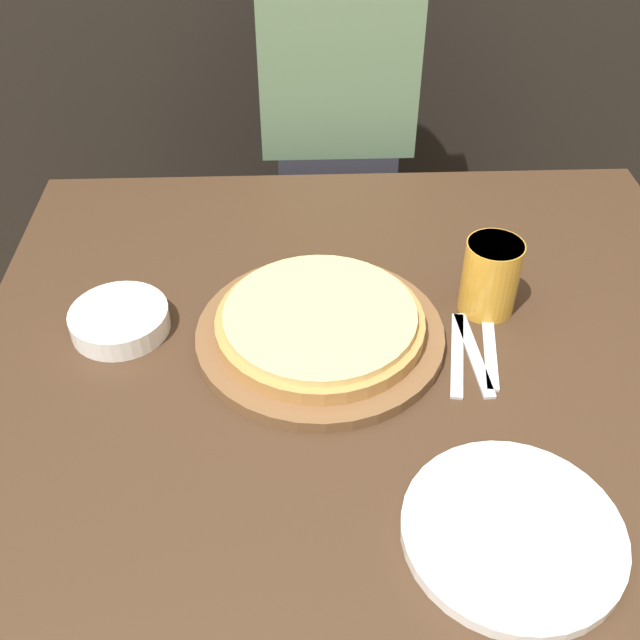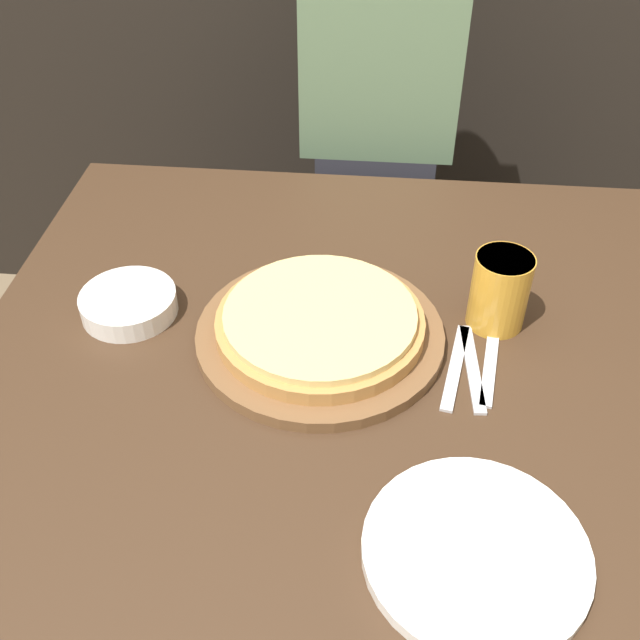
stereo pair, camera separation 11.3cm
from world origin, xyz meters
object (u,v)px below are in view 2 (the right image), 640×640
Objects in this scene: beer_glass at (500,288)px; side_bowl at (129,303)px; dinner_knife at (472,368)px; fork at (455,367)px; dinner_plate at (476,552)px; diner_person at (375,166)px; spoon at (490,369)px; pizza_on_board at (320,328)px.

side_bowl is at bearing -176.88° from beer_glass.
beer_glass is at bearing 70.27° from dinner_knife.
beer_glass is 0.14m from fork.
fork and dinner_knife have the same top height.
dinner_plate is at bearing -97.47° from beer_glass.
diner_person is at bearing 100.85° from fork.
fork is at bearing 180.00° from spoon.
side_bowl is 0.77m from diner_person.
dinner_knife is (0.02, 0.31, -0.01)m from dinner_plate.
spoon is (-0.02, -0.11, -0.06)m from beer_glass.
dinner_plate is 0.32m from spoon.
side_bowl is at bearing 171.16° from fork.
beer_glass reaches higher than fork.
spoon is at bearing 0.00° from dinner_knife.
side_bowl is 0.83× the size of dinner_knife.
pizza_on_board reaches higher than spoon.
diner_person reaches higher than pizza_on_board.
spoon is at bearing -97.69° from beer_glass.
pizza_on_board is 0.72m from diner_person.
fork is (-0.01, 0.31, -0.01)m from dinner_plate.
dinner_plate is at bearing -88.30° from fork.
side_bowl reaches higher than fork.
beer_glass reaches higher than pizza_on_board.
side_bowl reaches higher than dinner_plate.
pizza_on_board is 0.24m from dinner_knife.
diner_person is at bearing 102.68° from dinner_knife.
dinner_knife is at bearing 180.00° from spoon.
diner_person reaches higher than dinner_knife.
dinner_knife is (0.54, -0.08, -0.02)m from side_bowl.
dinner_knife is 0.14× the size of diner_person.
beer_glass is 0.58m from side_bowl.
spoon is at bearing 0.00° from fork.
fork is (0.21, -0.04, -0.02)m from pizza_on_board.
diner_person is (0.06, 0.70, -0.11)m from pizza_on_board.
spoon is at bearing -8.07° from side_bowl.
dinner_knife is at bearing -8.44° from side_bowl.
beer_glass reaches higher than dinner_knife.
pizza_on_board reaches higher than fork.
diner_person is (-0.15, 1.06, -0.09)m from dinner_plate.
pizza_on_board is 0.21m from fork.
dinner_knife is (-0.04, -0.11, -0.06)m from beer_glass.
side_bowl is (-0.58, -0.03, -0.05)m from beer_glass.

